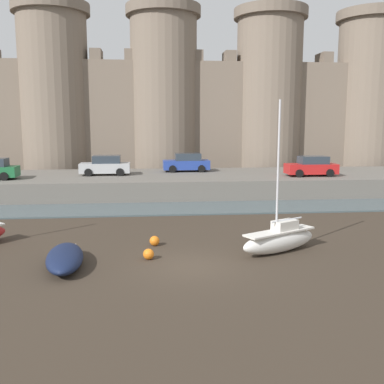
{
  "coord_description": "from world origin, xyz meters",
  "views": [
    {
      "loc": [
        -1.74,
        -17.8,
        5.95
      ],
      "look_at": [
        0.4,
        4.09,
        2.5
      ],
      "focal_mm": 42.0,
      "sensor_mm": 36.0,
      "label": 1
    }
  ],
  "objects_px": {
    "rowboat_midflat_centre": "(65,258)",
    "car_quay_centre_east": "(187,163)",
    "sailboat_midflat_right": "(280,239)",
    "car_quay_east": "(312,166)",
    "mooring_buoy_mid_mud": "(149,254)",
    "mooring_buoy_off_centre": "(155,241)",
    "car_quay_west": "(105,166)"
  },
  "relations": [
    {
      "from": "mooring_buoy_mid_mud",
      "to": "mooring_buoy_off_centre",
      "type": "height_order",
      "value": "mooring_buoy_off_centre"
    },
    {
      "from": "sailboat_midflat_right",
      "to": "car_quay_east",
      "type": "relative_size",
      "value": 1.68
    },
    {
      "from": "car_quay_west",
      "to": "car_quay_centre_east",
      "type": "bearing_deg",
      "value": 16.3
    },
    {
      "from": "mooring_buoy_off_centre",
      "to": "car_quay_west",
      "type": "relative_size",
      "value": 0.12
    },
    {
      "from": "car_quay_west",
      "to": "car_quay_centre_east",
      "type": "relative_size",
      "value": 1.0
    },
    {
      "from": "car_quay_centre_east",
      "to": "car_quay_east",
      "type": "bearing_deg",
      "value": -23.68
    },
    {
      "from": "sailboat_midflat_right",
      "to": "car_quay_east",
      "type": "height_order",
      "value": "sailboat_midflat_right"
    },
    {
      "from": "sailboat_midflat_right",
      "to": "car_quay_east",
      "type": "xyz_separation_m",
      "value": [
        7.31,
        15.83,
        1.72
      ]
    },
    {
      "from": "sailboat_midflat_right",
      "to": "car_quay_west",
      "type": "height_order",
      "value": "sailboat_midflat_right"
    },
    {
      "from": "sailboat_midflat_right",
      "to": "mooring_buoy_off_centre",
      "type": "bearing_deg",
      "value": 164.21
    },
    {
      "from": "car_quay_west",
      "to": "car_quay_centre_east",
      "type": "xyz_separation_m",
      "value": [
        6.96,
        2.03,
        0.0
      ]
    },
    {
      "from": "mooring_buoy_off_centre",
      "to": "mooring_buoy_mid_mud",
      "type": "bearing_deg",
      "value": -97.74
    },
    {
      "from": "sailboat_midflat_right",
      "to": "car_quay_west",
      "type": "xyz_separation_m",
      "value": [
        -9.52,
        18.12,
        1.72
      ]
    },
    {
      "from": "rowboat_midflat_centre",
      "to": "car_quay_centre_east",
      "type": "distance_m",
      "value": 22.58
    },
    {
      "from": "car_quay_west",
      "to": "car_quay_east",
      "type": "bearing_deg",
      "value": -7.77
    },
    {
      "from": "car_quay_east",
      "to": "mooring_buoy_mid_mud",
      "type": "bearing_deg",
      "value": -129.13
    },
    {
      "from": "car_quay_east",
      "to": "car_quay_centre_east",
      "type": "height_order",
      "value": "same"
    },
    {
      "from": "rowboat_midflat_centre",
      "to": "car_quay_centre_east",
      "type": "relative_size",
      "value": 1.01
    },
    {
      "from": "rowboat_midflat_centre",
      "to": "car_quay_centre_east",
      "type": "height_order",
      "value": "car_quay_centre_east"
    },
    {
      "from": "mooring_buoy_mid_mud",
      "to": "rowboat_midflat_centre",
      "type": "bearing_deg",
      "value": -168.78
    },
    {
      "from": "car_quay_centre_east",
      "to": "sailboat_midflat_right",
      "type": "bearing_deg",
      "value": -82.74
    },
    {
      "from": "mooring_buoy_mid_mud",
      "to": "car_quay_east",
      "type": "distance_m",
      "value": 21.23
    },
    {
      "from": "mooring_buoy_mid_mud",
      "to": "mooring_buoy_off_centre",
      "type": "bearing_deg",
      "value": 82.26
    },
    {
      "from": "mooring_buoy_off_centre",
      "to": "car_quay_centre_east",
      "type": "xyz_separation_m",
      "value": [
        3.16,
        18.54,
        2.1
      ]
    },
    {
      "from": "car_quay_west",
      "to": "sailboat_midflat_right",
      "type": "bearing_deg",
      "value": -62.28
    },
    {
      "from": "sailboat_midflat_right",
      "to": "car_quay_west",
      "type": "relative_size",
      "value": 1.68
    },
    {
      "from": "sailboat_midflat_right",
      "to": "car_quay_centre_east",
      "type": "xyz_separation_m",
      "value": [
        -2.57,
        20.16,
        1.72
      ]
    },
    {
      "from": "car_quay_east",
      "to": "car_quay_centre_east",
      "type": "bearing_deg",
      "value": 156.32
    },
    {
      "from": "rowboat_midflat_centre",
      "to": "mooring_buoy_mid_mud",
      "type": "relative_size",
      "value": 8.61
    },
    {
      "from": "rowboat_midflat_centre",
      "to": "car_quay_west",
      "type": "distance_m",
      "value": 19.47
    },
    {
      "from": "mooring_buoy_off_centre",
      "to": "rowboat_midflat_centre",
      "type": "bearing_deg",
      "value": -142.55
    },
    {
      "from": "rowboat_midflat_centre",
      "to": "car_quay_west",
      "type": "xyz_separation_m",
      "value": [
        -0.05,
        19.37,
        1.94
      ]
    }
  ]
}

